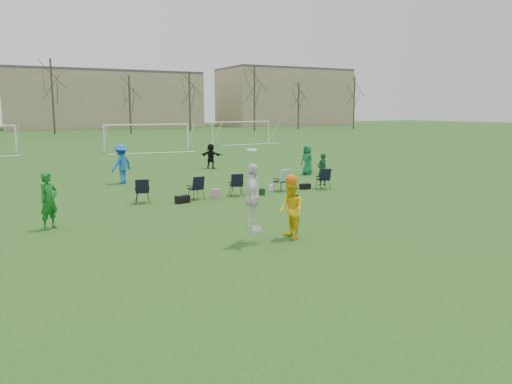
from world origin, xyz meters
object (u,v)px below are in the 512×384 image
fielder_blue (121,164)px  center_contest (271,203)px  fielder_green_far (307,160)px  goal_right (242,126)px  fielder_green_near (49,201)px  fielder_black (211,156)px  goal_mid (147,130)px

fielder_blue → center_contest: bearing=59.0°
fielder_green_far → goal_right: bearing=147.5°
center_contest → fielder_blue: bearing=95.7°
fielder_green_near → fielder_green_far: fielder_green_near is taller
fielder_green_far → goal_right: size_ratio=0.23×
fielder_black → fielder_green_far: bearing=172.1°
fielder_black → center_contest: center_contest is taller
goal_mid → goal_right: 13.42m
center_contest → goal_right: (16.87, 37.54, 0.85)m
goal_mid → goal_right: (12.00, 6.00, 0.00)m
fielder_black → goal_mid: bearing=-41.2°
fielder_green_far → goal_right: goal_right is taller
fielder_black → goal_right: (11.72, 20.20, 1.14)m
fielder_black → goal_mid: 14.25m
fielder_green_near → fielder_blue: 9.73m
fielder_green_near → goal_mid: bearing=30.8°
goal_mid → fielder_black: bearing=-84.9°
center_contest → goal_right: size_ratio=0.36×
fielder_blue → goal_mid: goal_mid is taller
fielder_blue → goal_mid: size_ratio=0.27×
fielder_green_near → fielder_green_far: bearing=-10.6°
fielder_green_far → center_contest: center_contest is taller
fielder_green_near → fielder_black: fielder_green_near is taller
fielder_blue → center_contest: center_contest is taller
fielder_black → center_contest: (-5.15, -17.34, 0.29)m
fielder_green_far → goal_mid: size_ratio=0.23×
fielder_blue → center_contest: size_ratio=0.75×
fielder_green_far → goal_mid: 20.05m
fielder_black → goal_right: 23.38m
fielder_blue → goal_mid: 19.38m
fielder_green_near → center_contest: 6.95m
fielder_blue → fielder_green_far: 10.25m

